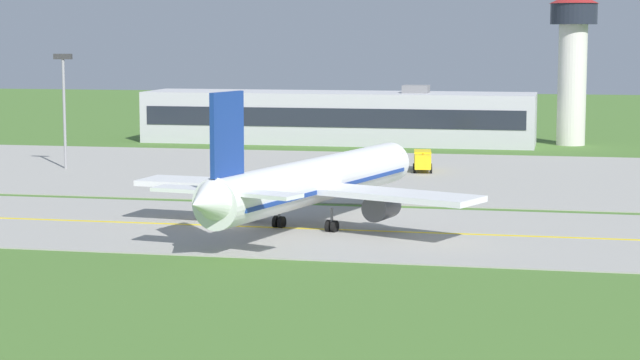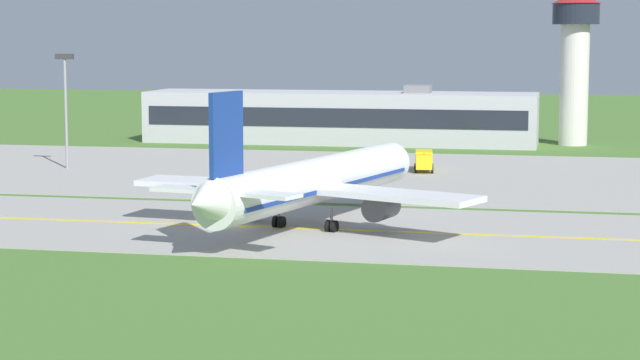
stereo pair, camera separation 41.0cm
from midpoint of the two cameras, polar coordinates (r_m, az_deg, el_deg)
name	(u,v)px [view 1 (the left image)]	position (r m, az deg, el deg)	size (l,w,h in m)	color
ground_plane	(232,227)	(104.23, -4.42, -2.31)	(500.00, 500.00, 0.00)	#47702D
taxiway_strip	(232,227)	(104.23, -4.42, -2.28)	(240.00, 28.00, 0.10)	#9E9B93
apron_pad	(406,175)	(142.98, 4.15, 0.26)	(140.00, 52.00, 0.10)	#9E9B93
taxiway_centreline	(232,226)	(104.22, -4.42, -2.25)	(220.00, 0.60, 0.01)	yellow
airplane_lead	(313,182)	(102.85, -0.46, -0.09)	(32.01, 39.11, 12.70)	white
service_truck_fuel	(423,160)	(146.38, 4.96, 0.99)	(2.94, 6.21, 2.60)	yellow
terminal_building	(338,117)	(185.69, 0.84, 3.08)	(61.98, 12.99, 9.29)	#B2B2B7
control_tower	(573,52)	(185.57, 12.20, 6.13)	(7.60, 7.60, 23.71)	silver
apron_light_mast	(64,96)	(151.92, -12.49, 4.02)	(2.40, 0.50, 14.70)	gray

